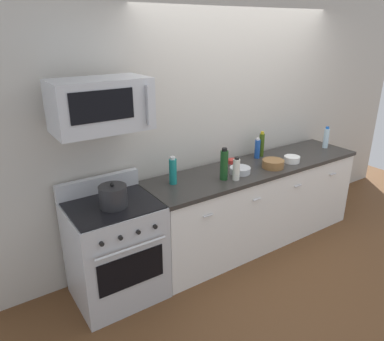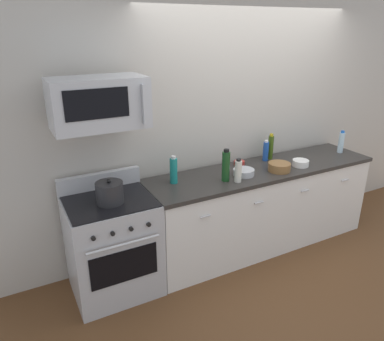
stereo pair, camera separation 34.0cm
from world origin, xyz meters
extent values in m
plane|color=brown|center=(0.00, 0.00, 0.00)|extent=(6.81, 6.81, 0.00)
cube|color=#B7B2A8|center=(0.00, 0.41, 1.35)|extent=(5.68, 0.10, 2.70)
cube|color=white|center=(0.00, 0.00, 0.44)|extent=(2.56, 0.62, 0.88)
cube|color=#2D2B28|center=(0.00, 0.00, 0.90)|extent=(2.59, 0.65, 0.04)
cube|color=black|center=(0.00, -0.28, 0.05)|extent=(2.56, 0.02, 0.10)
cylinder|color=silver|center=(-0.89, -0.32, 0.72)|extent=(0.10, 0.02, 0.02)
cylinder|color=silver|center=(-0.30, -0.32, 0.72)|extent=(0.10, 0.02, 0.02)
cylinder|color=silver|center=(0.30, -0.32, 0.72)|extent=(0.10, 0.02, 0.02)
cylinder|color=silver|center=(0.89, -0.32, 0.72)|extent=(0.10, 0.02, 0.02)
cube|color=#B7BABF|center=(-1.67, 0.00, 0.46)|extent=(0.76, 0.64, 0.91)
cube|color=black|center=(-1.67, -0.32, 0.45)|extent=(0.58, 0.01, 0.30)
cylinder|color=#B7BABF|center=(-1.67, -0.35, 0.68)|extent=(0.61, 0.02, 0.02)
cube|color=#B7BABF|center=(-1.67, 0.29, 0.99)|extent=(0.76, 0.06, 0.16)
cube|color=black|center=(-1.67, 0.00, 0.92)|extent=(0.73, 0.61, 0.01)
cylinder|color=black|center=(-1.90, -0.33, 0.79)|extent=(0.04, 0.02, 0.04)
cylinder|color=black|center=(-1.74, -0.33, 0.79)|extent=(0.04, 0.02, 0.04)
cylinder|color=black|center=(-1.59, -0.33, 0.79)|extent=(0.04, 0.02, 0.04)
cylinder|color=black|center=(-1.44, -0.33, 0.79)|extent=(0.04, 0.02, 0.04)
cube|color=#B7BABF|center=(-1.67, 0.05, 1.75)|extent=(0.74, 0.40, 0.40)
cube|color=black|center=(-1.73, -0.15, 1.78)|extent=(0.48, 0.01, 0.22)
cube|color=#B7BABF|center=(-1.37, -0.17, 1.75)|extent=(0.02, 0.04, 0.30)
cylinder|color=#1E4CA5|center=(0.16, 0.18, 1.03)|extent=(0.06, 0.06, 0.21)
cylinder|color=silver|center=(0.16, 0.18, 1.14)|extent=(0.04, 0.04, 0.02)
cylinder|color=#385114|center=(0.24, 0.21, 1.05)|extent=(0.06, 0.06, 0.26)
cylinder|color=#B29919|center=(0.24, 0.21, 1.20)|extent=(0.04, 0.04, 0.03)
cylinder|color=silver|center=(1.12, -0.01, 1.04)|extent=(0.06, 0.06, 0.24)
cylinder|color=blue|center=(1.12, -0.01, 1.17)|extent=(0.04, 0.04, 0.02)
cylinder|color=#197F7A|center=(-1.01, 0.09, 1.04)|extent=(0.07, 0.07, 0.24)
cylinder|color=beige|center=(-1.01, 0.09, 1.18)|extent=(0.05, 0.05, 0.02)
cylinder|color=#19471E|center=(-0.55, -0.10, 1.06)|extent=(0.08, 0.08, 0.29)
cylinder|color=black|center=(-0.55, -0.10, 1.22)|extent=(0.05, 0.05, 0.03)
cylinder|color=silver|center=(-0.46, -0.18, 1.03)|extent=(0.07, 0.07, 0.21)
cylinder|color=black|center=(-0.46, -0.18, 1.14)|extent=(0.04, 0.04, 0.02)
cylinder|color=white|center=(0.38, -0.14, 0.95)|extent=(0.17, 0.17, 0.07)
torus|color=white|center=(0.38, -0.14, 0.98)|extent=(0.17, 0.17, 0.01)
cylinder|color=white|center=(0.38, -0.14, 0.93)|extent=(0.09, 0.09, 0.01)
cylinder|color=#B72D28|center=(-0.18, 0.20, 0.94)|extent=(0.12, 0.12, 0.04)
torus|color=#B72D28|center=(-0.18, 0.20, 0.96)|extent=(0.12, 0.12, 0.01)
cylinder|color=#B72D28|center=(-0.18, 0.20, 0.92)|extent=(0.06, 0.06, 0.01)
cylinder|color=#B2B5BA|center=(-0.31, -0.06, 0.95)|extent=(0.21, 0.21, 0.06)
torus|color=#B2B5BA|center=(-0.31, -0.06, 0.98)|extent=(0.21, 0.21, 0.01)
cylinder|color=#B2B5BA|center=(-0.31, -0.06, 0.92)|extent=(0.12, 0.12, 0.01)
cylinder|color=brown|center=(0.08, -0.14, 0.96)|extent=(0.23, 0.23, 0.08)
torus|color=brown|center=(0.08, -0.14, 1.00)|extent=(0.23, 0.23, 0.01)
cylinder|color=brown|center=(0.08, -0.14, 0.93)|extent=(0.13, 0.13, 0.01)
cylinder|color=#262628|center=(-1.67, -0.05, 1.01)|extent=(0.23, 0.23, 0.18)
sphere|color=black|center=(-1.67, -0.05, 1.12)|extent=(0.04, 0.04, 0.04)
camera|label=1|loc=(-2.66, -2.68, 2.31)|focal=34.47mm
camera|label=2|loc=(-2.37, -2.85, 2.31)|focal=34.47mm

